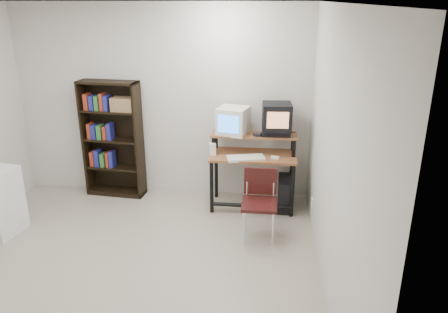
# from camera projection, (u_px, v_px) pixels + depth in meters

# --- Properties ---
(floor) EXTENTS (4.00, 4.00, 0.01)m
(floor) POSITION_uv_depth(u_px,v_px,m) (125.00, 271.00, 4.49)
(floor) COLOR #A8A18B
(floor) RESTS_ON ground
(ceiling) EXTENTS (4.00, 4.00, 0.01)m
(ceiling) POSITION_uv_depth(u_px,v_px,m) (101.00, 3.00, 3.59)
(ceiling) COLOR white
(ceiling) RESTS_ON back_wall
(back_wall) EXTENTS (4.00, 0.01, 2.60)m
(back_wall) POSITION_uv_depth(u_px,v_px,m) (163.00, 103.00, 5.91)
(back_wall) COLOR beige
(back_wall) RESTS_ON floor
(right_wall) EXTENTS (0.01, 4.00, 2.60)m
(right_wall) POSITION_uv_depth(u_px,v_px,m) (334.00, 158.00, 3.87)
(right_wall) COLOR beige
(right_wall) RESTS_ON floor
(computer_desk) EXTENTS (1.11, 0.57, 0.98)m
(computer_desk) POSITION_uv_depth(u_px,v_px,m) (253.00, 158.00, 5.66)
(computer_desk) COLOR brown
(computer_desk) RESTS_ON floor
(crt_monitor) EXTENTS (0.45, 0.45, 0.35)m
(crt_monitor) POSITION_uv_depth(u_px,v_px,m) (233.00, 121.00, 5.63)
(crt_monitor) COLOR silver
(crt_monitor) RESTS_ON computer_desk
(vcr) EXTENTS (0.37, 0.27, 0.08)m
(vcr) POSITION_uv_depth(u_px,v_px,m) (276.00, 133.00, 5.59)
(vcr) COLOR black
(vcr) RESTS_ON computer_desk
(crt_tv) EXTENTS (0.38, 0.38, 0.34)m
(crt_tv) POSITION_uv_depth(u_px,v_px,m) (277.00, 117.00, 5.53)
(crt_tv) COLOR black
(crt_tv) RESTS_ON vcr
(cd_spindle) EXTENTS (0.12, 0.12, 0.05)m
(cd_spindle) POSITION_uv_depth(u_px,v_px,m) (258.00, 135.00, 5.56)
(cd_spindle) COLOR #26262B
(cd_spindle) RESTS_ON computer_desk
(keyboard) EXTENTS (0.51, 0.31, 0.03)m
(keyboard) POSITION_uv_depth(u_px,v_px,m) (246.00, 158.00, 5.49)
(keyboard) COLOR silver
(keyboard) RESTS_ON computer_desk
(mousepad) EXTENTS (0.24, 0.21, 0.01)m
(mousepad) POSITION_uv_depth(u_px,v_px,m) (275.00, 159.00, 5.49)
(mousepad) COLOR black
(mousepad) RESTS_ON computer_desk
(mouse) EXTENTS (0.11, 0.08, 0.03)m
(mouse) POSITION_uv_depth(u_px,v_px,m) (275.00, 158.00, 5.49)
(mouse) COLOR white
(mouse) RESTS_ON mousepad
(desk_speaker) EXTENTS (0.09, 0.09, 0.17)m
(desk_speaker) POSITION_uv_depth(u_px,v_px,m) (213.00, 150.00, 5.59)
(desk_speaker) COLOR silver
(desk_speaker) RESTS_ON computer_desk
(pc_tower) EXTENTS (0.22, 0.46, 0.42)m
(pc_tower) POSITION_uv_depth(u_px,v_px,m) (285.00, 193.00, 5.76)
(pc_tower) COLOR black
(pc_tower) RESTS_ON floor
(school_chair) EXTENTS (0.41, 0.41, 0.80)m
(school_chair) POSITION_uv_depth(u_px,v_px,m) (260.00, 197.00, 5.00)
(school_chair) COLOR black
(school_chair) RESTS_ON floor
(bookshelf) EXTENTS (0.83, 0.35, 1.61)m
(bookshelf) POSITION_uv_depth(u_px,v_px,m) (113.00, 137.00, 5.99)
(bookshelf) COLOR black
(bookshelf) RESTS_ON floor
(wall_outlet) EXTENTS (0.02, 0.08, 0.12)m
(wall_outlet) POSITION_uv_depth(u_px,v_px,m) (312.00, 203.00, 5.29)
(wall_outlet) COLOR beige
(wall_outlet) RESTS_ON right_wall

